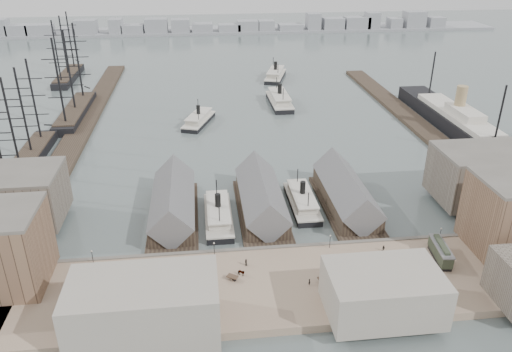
{
  "coord_description": "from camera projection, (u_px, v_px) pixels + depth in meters",
  "views": [
    {
      "loc": [
        -16.81,
        -113.17,
        75.19
      ],
      "look_at": [
        0.0,
        30.0,
        6.0
      ],
      "focal_mm": 35.0,
      "sensor_mm": 36.0,
      "label": 1
    }
  ],
  "objects": [
    {
      "name": "lamp_post_far_w",
      "position": [
        92.0,
        254.0,
        122.59
      ],
      "size": [
        0.44,
        0.44,
        3.92
      ],
      "color": "black",
      "rests_on": "quay"
    },
    {
      "name": "west_wharf",
      "position": [
        83.0,
        126.0,
        217.68
      ],
      "size": [
        10.0,
        220.0,
        1.6
      ],
      "primitive_type": "cube",
      "color": "#2D231C",
      "rests_on": "ground"
    },
    {
      "name": "ferry_shed_east",
      "position": [
        346.0,
        194.0,
        151.47
      ],
      "size": [
        14.0,
        42.0,
        12.6
      ],
      "color": "#2D231C",
      "rests_on": "ground"
    },
    {
      "name": "seawall",
      "position": [
        272.0,
        250.0,
        130.48
      ],
      "size": [
        180.0,
        1.2,
        2.3
      ],
      "primitive_type": "cube",
      "color": "#59544C",
      "rests_on": "ground"
    },
    {
      "name": "pedestrian_10",
      "position": [
        92.0,
        293.0,
        112.24
      ],
      "size": [
        1.19,
        1.21,
        1.67
      ],
      "primitive_type": "imported",
      "rotation": [
        0.0,
        0.0,
        2.33
      ],
      "color": "black",
      "rests_on": "quay"
    },
    {
      "name": "pedestrian_2",
      "position": [
        160.0,
        272.0,
        119.35
      ],
      "size": [
        1.01,
        1.22,
        1.64
      ],
      "primitive_type": "imported",
      "rotation": [
        0.0,
        0.0,
        1.12
      ],
      "color": "black",
      "rests_on": "quay"
    },
    {
      "name": "pedestrian_0",
      "position": [
        46.0,
        273.0,
        118.93
      ],
      "size": [
        0.6,
        0.73,
        1.73
      ],
      "primitive_type": "imported",
      "rotation": [
        0.0,
        0.0,
        1.32
      ],
      "color": "black",
      "rests_on": "quay"
    },
    {
      "name": "ferry_open_near",
      "position": [
        199.0,
        119.0,
        221.39
      ],
      "size": [
        15.85,
        26.57,
        9.1
      ],
      "rotation": [
        0.0,
        0.0,
        -0.35
      ],
      "color": "black",
      "rests_on": "ground"
    },
    {
      "name": "quay",
      "position": [
        281.0,
        286.0,
        117.29
      ],
      "size": [
        180.0,
        30.0,
        2.0
      ],
      "primitive_type": "cube",
      "color": "#8D745F",
      "rests_on": "ground"
    },
    {
      "name": "street_bldg_center",
      "position": [
        383.0,
        292.0,
        106.05
      ],
      "size": [
        24.0,
        16.0,
        10.0
      ],
      "primitive_type": "cube",
      "color": "gray",
      "rests_on": "quay"
    },
    {
      "name": "horse_cart_right",
      "position": [
        332.0,
        279.0,
        116.78
      ],
      "size": [
        4.79,
        2.21,
        1.69
      ],
      "rotation": [
        0.0,
        0.0,
        1.71
      ],
      "color": "black",
      "rests_on": "quay"
    },
    {
      "name": "lamp_post_near_w",
      "position": [
        214.0,
        247.0,
        125.75
      ],
      "size": [
        0.44,
        0.44,
        3.92
      ],
      "color": "black",
      "rests_on": "quay"
    },
    {
      "name": "ferry_shed_center",
      "position": [
        261.0,
        199.0,
        148.74
      ],
      "size": [
        14.0,
        42.0,
        12.6
      ],
      "color": "#2D231C",
      "rests_on": "ground"
    },
    {
      "name": "pedestrian_4",
      "position": [
        246.0,
        262.0,
        122.71
      ],
      "size": [
        0.78,
        1.0,
        1.79
      ],
      "primitive_type": "imported",
      "rotation": [
        0.0,
        0.0,
        4.99
      ],
      "color": "black",
      "rests_on": "quay"
    },
    {
      "name": "pedestrian_8",
      "position": [
        414.0,
        254.0,
        126.17
      ],
      "size": [
        1.02,
        0.48,
        1.69
      ],
      "primitive_type": "imported",
      "rotation": [
        0.0,
        0.0,
        6.22
      ],
      "color": "black",
      "rests_on": "quay"
    },
    {
      "name": "ocean_steamer",
      "position": [
        457.0,
        121.0,
        212.73
      ],
      "size": [
        13.36,
        97.66,
        19.53
      ],
      "color": "black",
      "rests_on": "ground"
    },
    {
      "name": "tram",
      "position": [
        440.0,
        252.0,
        124.59
      ],
      "size": [
        4.29,
        11.7,
        4.07
      ],
      "rotation": [
        0.0,
        0.0,
        -0.12
      ],
      "color": "black",
      "rests_on": "quay"
    },
    {
      "name": "lamp_post_near_e",
      "position": [
        330.0,
        239.0,
        128.9
      ],
      "size": [
        0.44,
        0.44,
        3.92
      ],
      "color": "black",
      "rests_on": "quay"
    },
    {
      "name": "warehouse_west_back",
      "position": [
        15.0,
        197.0,
        140.49
      ],
      "size": [
        26.0,
        20.0,
        14.0
      ],
      "primitive_type": "cube",
      "color": "#60564C",
      "rests_on": "west_land"
    },
    {
      "name": "sailing_ship_far",
      "position": [
        68.0,
        75.0,
        290.61
      ],
      "size": [
        8.75,
        48.61,
        35.97
      ],
      "color": "black",
      "rests_on": "ground"
    },
    {
      "name": "pedestrian_3",
      "position": [
        196.0,
        299.0,
        110.44
      ],
      "size": [
        1.07,
        0.64,
        1.7
      ],
      "primitive_type": "imported",
      "rotation": [
        0.0,
        0.0,
        3.38
      ],
      "color": "black",
      "rests_on": "quay"
    },
    {
      "name": "far_shore",
      "position": [
        213.0,
        28.0,
        432.91
      ],
      "size": [
        500.0,
        40.0,
        15.72
      ],
      "color": "gray",
      "rests_on": "ground"
    },
    {
      "name": "sailing_ship_mid",
      "position": [
        76.0,
        111.0,
        230.28
      ],
      "size": [
        9.54,
        55.14,
        39.23
      ],
      "color": "black",
      "rests_on": "ground"
    },
    {
      "name": "east_wharf",
      "position": [
        413.0,
        120.0,
        224.07
      ],
      "size": [
        10.0,
        180.0,
        1.6
      ],
      "primitive_type": "cube",
      "color": "#2D231C",
      "rests_on": "ground"
    },
    {
      "name": "pedestrian_1",
      "position": [
        84.0,
        305.0,
        108.67
      ],
      "size": [
        0.96,
        1.03,
        1.69
      ],
      "primitive_type": "imported",
      "rotation": [
        0.0,
        0.0,
        2.09
      ],
      "color": "black",
      "rests_on": "quay"
    },
    {
      "name": "ground",
      "position": [
        269.0,
        243.0,
        135.63
      ],
      "size": [
        900.0,
        900.0,
        0.0
      ],
      "primitive_type": "plane",
      "color": "#4E5A5A",
      "rests_on": "ground"
    },
    {
      "name": "horse_cart_left",
      "position": [
        131.0,
        277.0,
        117.66
      ],
      "size": [
        4.73,
        3.64,
        1.68
      ],
      "rotation": [
        0.0,
        0.0,
        1.02
      ],
      "color": "black",
      "rests_on": "quay"
    },
    {
      "name": "street_bldg_west",
      "position": [
        144.0,
        307.0,
        100.36
      ],
      "size": [
        30.0,
        16.0,
        12.0
      ],
      "primitive_type": "cube",
      "color": "gray",
      "rests_on": "quay"
    },
    {
      "name": "pedestrian_6",
      "position": [
        384.0,
        248.0,
        128.35
      ],
      "size": [
        0.99,
        1.0,
        1.63
      ],
      "primitive_type": "imported",
      "rotation": [
        0.0,
        0.0,
        5.44
      ],
      "color": "black",
      "rests_on": "quay"
    },
    {
      "name": "pedestrian_7",
      "position": [
        418.0,
        272.0,
        119.07
      ],
      "size": [
        1.13,
        1.36,
        1.83
      ],
      "primitive_type": "imported",
      "rotation": [
        0.0,
        0.0,
        4.25
      ],
      "color": "black",
      "rests_on": "quay"
    },
    {
      "name": "sailing_ship_near",
      "position": [
        26.0,
        160.0,
        179.58
      ],
      "size": [
        8.45,
        58.18,
        34.72
      ],
      "color": "black",
      "rests_on": "ground"
    },
    {
      "name": "ferry_docked_east",
      "position": [
        302.0,
        200.0,
        153.17
      ],
      "size": [
        7.6,
        25.32,
        9.04
      ],
      "color": "black",
      "rests_on": "ground"
    },
    {
      "name": "horse_cart_center",
      "position": [
        239.0,
        274.0,
        118.58
      ],
      "size": [
        4.79,
        3.69,
        1.72
      ],
      "rotation": [
        0.0,
        0.0,
        1.0
      ],
      "color": "black",
      "rests_on": "quay"
    },
    {
      "name": "ferry_docked_west",
      "position": [
        218.0,
        214.0,
        145.52
      ],
      "size": [
        7.78,
        25.94,
        9.27
      ],
      "color": "black",
      "rests_on": "ground"
    },
    {
      "name": "pedestrian_5",
      "position": [
        309.0,
        282.0,
        115.86
      ],
      "size": [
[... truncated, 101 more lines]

